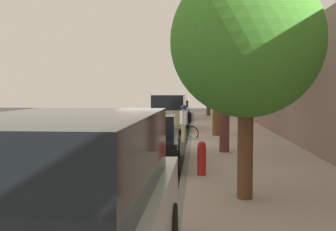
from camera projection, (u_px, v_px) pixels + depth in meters
ground at (148, 142)px, 17.73m from camera, size 70.23×70.23×0.00m
sidewalk at (239, 142)px, 17.45m from camera, size 4.04×43.89×0.14m
curb_edge at (190, 141)px, 17.60m from camera, size 0.16×43.89×0.14m
lane_stripe_centre at (87, 141)px, 18.08m from camera, size 0.14×44.20×0.01m
lane_stripe_bike_edge at (156, 142)px, 17.70m from camera, size 0.12×43.89×0.01m
building_facade at (295, 88)px, 17.15m from camera, size 0.50×43.89×4.65m
parked_suv_silver_nearest at (64, 216)px, 3.90m from camera, size 2.00×4.72×1.99m
parked_sedan_black_second at (148, 140)px, 12.15m from camera, size 1.97×4.46×1.52m
parked_suv_tan_mid at (170, 113)px, 22.62m from camera, size 2.04×4.74×1.99m
parked_sedan_dark_blue_far at (178, 111)px, 30.26m from camera, size 1.93×4.45×1.52m
bicycle_at_curb at (180, 133)px, 18.18m from camera, size 1.71×0.46×0.73m
cyclist_with_backpack at (184, 120)px, 17.69m from camera, size 0.49×0.59×1.62m
street_tree_near_cyclist at (246, 42)px, 7.79m from camera, size 2.90×2.90×4.47m
street_tree_mid_block at (225, 41)px, 13.84m from camera, size 3.16×3.16×5.05m
street_tree_far_end at (218, 67)px, 19.04m from camera, size 2.42×2.42×4.34m
street_tree_corner at (209, 73)px, 34.67m from camera, size 3.71×3.71×5.57m
pedestrian_on_phone at (223, 106)px, 30.34m from camera, size 0.60×0.32×1.71m
fire_hydrant at (202, 158)px, 10.14m from camera, size 0.22×0.22×0.84m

